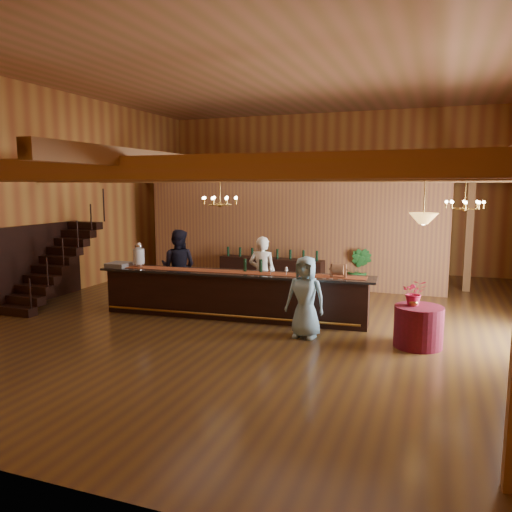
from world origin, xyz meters
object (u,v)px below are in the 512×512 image
(raffle_drum, at_px, (338,270))
(staff_second, at_px, (178,267))
(guest, at_px, (305,297))
(beverage_dispenser, at_px, (139,255))
(pendant_lamp, at_px, (424,218))
(chandelier_right, at_px, (465,204))
(floor_plant, at_px, (360,270))
(bartender, at_px, (262,274))
(backbar_shelf, at_px, (271,273))
(tasting_bar, at_px, (233,295))
(round_table, at_px, (418,327))
(chandelier_left, at_px, (220,200))

(raffle_drum, bearing_deg, staff_second, 171.51)
(staff_second, distance_m, guest, 4.05)
(beverage_dispenser, bearing_deg, staff_second, 56.72)
(pendant_lamp, bearing_deg, chandelier_right, 72.47)
(chandelier_right, height_order, pendant_lamp, same)
(pendant_lamp, xyz_separation_m, staff_second, (-5.85, 1.45, -1.45))
(floor_plant, bearing_deg, staff_second, -142.28)
(bartender, relative_size, staff_second, 0.95)
(floor_plant, bearing_deg, backbar_shelf, -170.59)
(tasting_bar, xyz_separation_m, beverage_dispenser, (-2.37, -0.12, 0.81))
(chandelier_right, bearing_deg, backbar_shelf, 161.43)
(tasting_bar, relative_size, staff_second, 3.35)
(tasting_bar, distance_m, round_table, 4.11)
(tasting_bar, xyz_separation_m, floor_plant, (2.26, 3.89, 0.09))
(chandelier_left, bearing_deg, guest, -19.31)
(bartender, xyz_separation_m, guest, (1.49, -1.67, -0.09))
(bartender, height_order, guest, bartender)
(chandelier_right, bearing_deg, raffle_drum, -146.27)
(backbar_shelf, height_order, bartender, bartender)
(bartender, xyz_separation_m, staff_second, (-2.22, -0.06, 0.05))
(tasting_bar, height_order, pendant_lamp, pendant_lamp)
(guest, xyz_separation_m, floor_plant, (0.35, 4.75, -0.19))
(tasting_bar, bearing_deg, round_table, -14.11)
(raffle_drum, distance_m, floor_plant, 3.81)
(chandelier_right, distance_m, staff_second, 6.90)
(beverage_dispenser, distance_m, guest, 4.38)
(beverage_dispenser, bearing_deg, tasting_bar, 2.98)
(raffle_drum, distance_m, pendant_lamp, 2.21)
(backbar_shelf, distance_m, chandelier_left, 4.21)
(bartender, bearing_deg, guest, 127.74)
(raffle_drum, bearing_deg, guest, -114.75)
(tasting_bar, xyz_separation_m, guest, (1.91, -0.86, 0.28))
(tasting_bar, relative_size, floor_plant, 5.10)
(staff_second, relative_size, floor_plant, 1.52)
(chandelier_right, relative_size, guest, 0.49)
(bartender, bearing_deg, beverage_dispenser, 14.33)
(backbar_shelf, height_order, chandelier_left, chandelier_left)
(chandelier_right, bearing_deg, bartender, -167.67)
(beverage_dispenser, relative_size, floor_plant, 0.48)
(raffle_drum, xyz_separation_m, backbar_shelf, (-2.61, 3.35, -0.79))
(beverage_dispenser, xyz_separation_m, floor_plant, (4.63, 4.01, -0.72))
(floor_plant, bearing_deg, tasting_bar, -120.16)
(chandelier_left, bearing_deg, chandelier_right, 20.23)
(beverage_dispenser, relative_size, pendant_lamp, 0.67)
(staff_second, bearing_deg, chandelier_right, -177.96)
(beverage_dispenser, height_order, backbar_shelf, beverage_dispenser)
(tasting_bar, bearing_deg, guest, -28.43)
(bartender, bearing_deg, round_table, 153.28)
(raffle_drum, relative_size, pendant_lamp, 0.38)
(chandelier_left, bearing_deg, bartender, 53.55)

